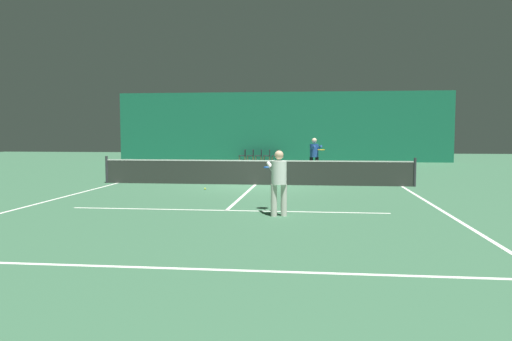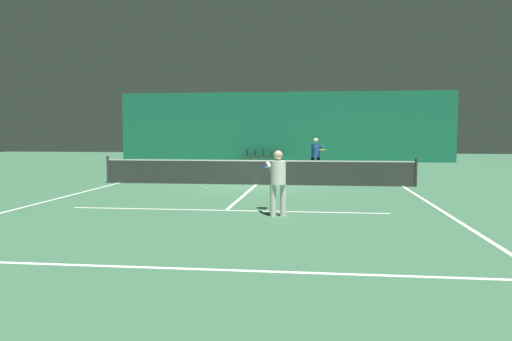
% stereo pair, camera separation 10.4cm
% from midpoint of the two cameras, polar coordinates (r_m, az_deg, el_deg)
% --- Properties ---
extents(ground_plane, '(60.00, 60.00, 0.00)m').
position_cam_midpoint_polar(ground_plane, '(19.17, 0.17, -1.63)').
color(ground_plane, '#386647').
extents(backdrop_curtain, '(23.00, 0.12, 4.78)m').
position_cam_midpoint_polar(backdrop_curtain, '(34.48, 3.23, 5.00)').
color(backdrop_curtain, '#196B4C').
rests_on(backdrop_curtain, ground).
extents(court_line_baseline_far, '(11.00, 0.10, 0.00)m').
position_cam_midpoint_polar(court_line_baseline_far, '(30.98, 2.78, 0.66)').
color(court_line_baseline_far, white).
rests_on(court_line_baseline_far, ground).
extents(court_line_baseline_near, '(11.00, 0.10, 0.00)m').
position_cam_midpoint_polar(court_line_baseline_near, '(7.65, -10.64, -10.87)').
color(court_line_baseline_near, white).
rests_on(court_line_baseline_near, ground).
extents(court_line_service_far, '(8.25, 0.10, 0.00)m').
position_cam_midpoint_polar(court_line_service_far, '(25.51, 1.88, -0.14)').
color(court_line_service_far, white).
rests_on(court_line_service_far, ground).
extents(court_line_service_near, '(8.25, 0.10, 0.00)m').
position_cam_midpoint_polar(court_line_service_near, '(12.89, -3.21, -4.57)').
color(court_line_service_near, white).
rests_on(court_line_service_near, ground).
extents(court_line_sideline_left, '(0.10, 23.80, 0.00)m').
position_cam_midpoint_polar(court_line_sideline_left, '(20.55, -15.24, -1.37)').
color(court_line_sideline_left, white).
rests_on(court_line_sideline_left, ground).
extents(court_line_sideline_right, '(0.10, 23.80, 0.00)m').
position_cam_midpoint_polar(court_line_sideline_right, '(19.31, 16.61, -1.76)').
color(court_line_sideline_right, white).
rests_on(court_line_sideline_right, ground).
extents(court_line_centre, '(0.10, 12.80, 0.00)m').
position_cam_midpoint_polar(court_line_centre, '(19.17, 0.17, -1.63)').
color(court_line_centre, white).
rests_on(court_line_centre, ground).
extents(tennis_net, '(12.00, 0.10, 1.07)m').
position_cam_midpoint_polar(tennis_net, '(19.12, 0.17, -0.11)').
color(tennis_net, '#2D332D').
rests_on(tennis_net, ground).
extents(player_near, '(0.74, 1.35, 1.58)m').
position_cam_midpoint_polar(player_near, '(11.93, 2.75, -0.85)').
color(player_near, beige).
rests_on(player_near, ground).
extents(player_far, '(0.76, 1.43, 1.75)m').
position_cam_midpoint_polar(player_far, '(23.43, 6.98, 1.92)').
color(player_far, black).
rests_on(player_far, ground).
extents(courtside_chair_0, '(0.44, 0.44, 0.84)m').
position_cam_midpoint_polar(courtside_chair_0, '(34.23, -1.13, 1.82)').
color(courtside_chair_0, brown).
rests_on(courtside_chair_0, ground).
extents(courtside_chair_1, '(0.44, 0.44, 0.84)m').
position_cam_midpoint_polar(courtside_chair_1, '(34.16, -0.19, 1.82)').
color(courtside_chair_1, brown).
rests_on(courtside_chair_1, ground).
extents(courtside_chair_2, '(0.44, 0.44, 0.84)m').
position_cam_midpoint_polar(courtside_chair_2, '(34.09, 0.75, 1.81)').
color(courtside_chair_2, brown).
rests_on(courtside_chair_2, ground).
extents(courtside_chair_3, '(0.44, 0.44, 0.84)m').
position_cam_midpoint_polar(courtside_chair_3, '(34.04, 1.69, 1.81)').
color(courtside_chair_3, brown).
rests_on(courtside_chair_3, ground).
extents(courtside_chair_4, '(0.44, 0.44, 0.84)m').
position_cam_midpoint_polar(courtside_chair_4, '(33.99, 2.64, 1.80)').
color(courtside_chair_4, brown).
rests_on(courtside_chair_4, ground).
extents(tennis_ball, '(0.07, 0.07, 0.07)m').
position_cam_midpoint_polar(tennis_ball, '(17.59, -5.60, -2.08)').
color(tennis_ball, '#D1DB33').
rests_on(tennis_ball, ground).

